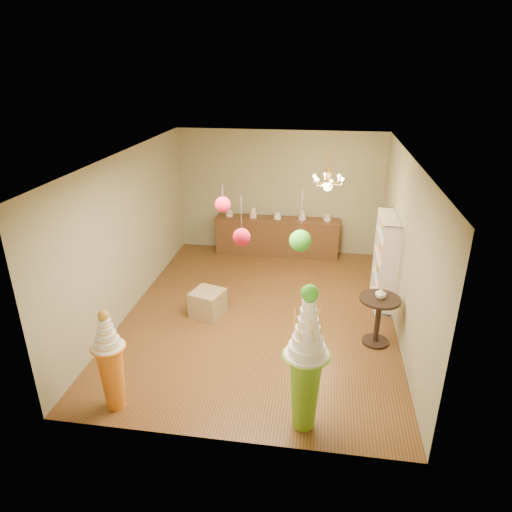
# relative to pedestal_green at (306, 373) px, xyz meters

# --- Properties ---
(floor) EXTENTS (6.50, 6.50, 0.00)m
(floor) POSITION_rel_pedestal_green_xyz_m (-0.98, 2.82, -0.83)
(floor) COLOR brown
(floor) RESTS_ON ground
(ceiling) EXTENTS (6.50, 6.50, 0.00)m
(ceiling) POSITION_rel_pedestal_green_xyz_m (-0.98, 2.82, 2.17)
(ceiling) COLOR white
(ceiling) RESTS_ON ground
(wall_back) EXTENTS (5.00, 0.04, 3.00)m
(wall_back) POSITION_rel_pedestal_green_xyz_m (-0.98, 6.07, 0.67)
(wall_back) COLOR #98926B
(wall_back) RESTS_ON ground
(wall_front) EXTENTS (5.00, 0.04, 3.00)m
(wall_front) POSITION_rel_pedestal_green_xyz_m (-0.98, -0.43, 0.67)
(wall_front) COLOR #98926B
(wall_front) RESTS_ON ground
(wall_left) EXTENTS (0.04, 6.50, 3.00)m
(wall_left) POSITION_rel_pedestal_green_xyz_m (-3.48, 2.82, 0.67)
(wall_left) COLOR #98926B
(wall_left) RESTS_ON ground
(wall_right) EXTENTS (0.04, 6.50, 3.00)m
(wall_right) POSITION_rel_pedestal_green_xyz_m (1.52, 2.82, 0.67)
(wall_right) COLOR #98926B
(wall_right) RESTS_ON ground
(pedestal_green) EXTENTS (0.75, 0.75, 2.08)m
(pedestal_green) POSITION_rel_pedestal_green_xyz_m (0.00, 0.00, 0.00)
(pedestal_green) COLOR #71B127
(pedestal_green) RESTS_ON floor
(pedestal_orange) EXTENTS (0.56, 0.56, 1.54)m
(pedestal_orange) POSITION_rel_pedestal_green_xyz_m (-2.61, -0.03, -0.20)
(pedestal_orange) COLOR orange
(pedestal_orange) RESTS_ON floor
(burlap_riser) EXTENTS (0.69, 0.69, 0.50)m
(burlap_riser) POSITION_rel_pedestal_green_xyz_m (-1.95, 2.60, -0.58)
(burlap_riser) COLOR #987E52
(burlap_riser) RESTS_ON floor
(sideboard) EXTENTS (3.04, 0.54, 1.16)m
(sideboard) POSITION_rel_pedestal_green_xyz_m (-0.98, 5.79, -0.35)
(sideboard) COLOR brown
(sideboard) RESTS_ON floor
(shelving_unit) EXTENTS (0.33, 1.20, 1.80)m
(shelving_unit) POSITION_rel_pedestal_green_xyz_m (1.36, 3.62, 0.07)
(shelving_unit) COLOR silver
(shelving_unit) RESTS_ON floor
(round_table) EXTENTS (0.78, 0.78, 0.87)m
(round_table) POSITION_rel_pedestal_green_xyz_m (1.12, 2.11, -0.27)
(round_table) COLOR black
(round_table) RESTS_ON floor
(vase) EXTENTS (0.20, 0.20, 0.19)m
(vase) POSITION_rel_pedestal_green_xyz_m (1.12, 2.11, 0.13)
(vase) COLOR silver
(vase) RESTS_ON round_table
(pom_red_left) EXTENTS (0.23, 0.23, 0.71)m
(pom_red_left) POSITION_rel_pedestal_green_xyz_m (-0.91, 0.57, 1.58)
(pom_red_left) COLOR #453B32
(pom_red_left) RESTS_ON ceiling
(pom_green_mid) EXTENTS (0.30, 0.30, 0.91)m
(pom_green_mid) POSITION_rel_pedestal_green_xyz_m (-0.18, 0.99, 1.41)
(pom_green_mid) COLOR #453B32
(pom_green_mid) RESTS_ON ceiling
(pom_red_right) EXTENTS (0.21, 0.21, 0.43)m
(pom_red_right) POSITION_rel_pedestal_green_xyz_m (-1.25, 1.05, 1.85)
(pom_red_right) COLOR #453B32
(pom_red_right) RESTS_ON ceiling
(chandelier) EXTENTS (0.80, 0.80, 0.85)m
(chandelier) POSITION_rel_pedestal_green_xyz_m (0.17, 3.93, 1.47)
(chandelier) COLOR #F2AD55
(chandelier) RESTS_ON ceiling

